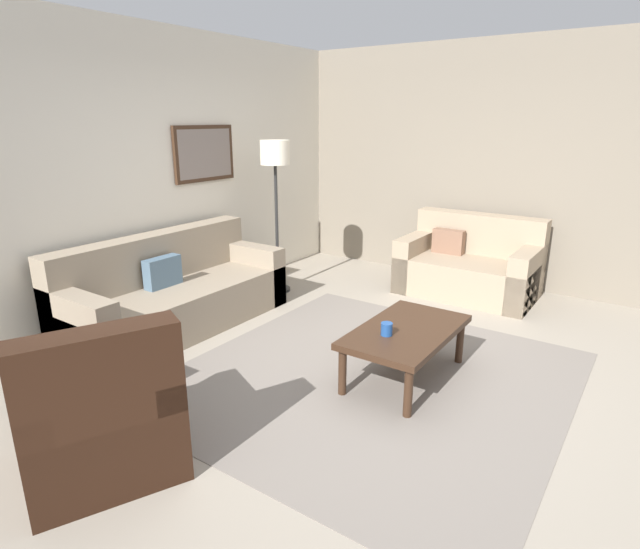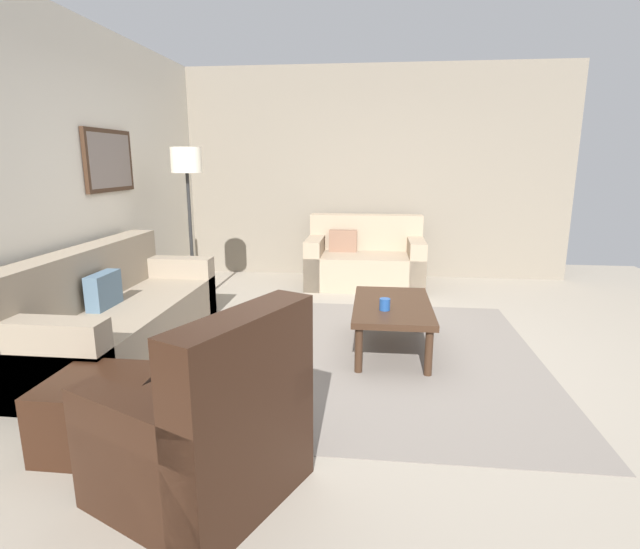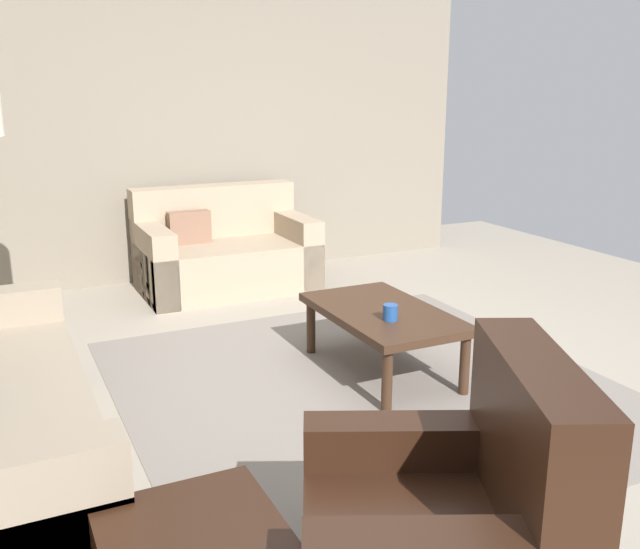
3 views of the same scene
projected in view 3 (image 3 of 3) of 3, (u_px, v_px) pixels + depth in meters
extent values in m
plane|color=gray|center=(366.00, 387.00, 4.18)|extent=(8.00, 8.00, 0.00)
cube|color=slate|center=(208.00, 124.00, 6.43)|extent=(0.12, 5.20, 2.80)
cube|color=slate|center=(366.00, 386.00, 4.18)|extent=(2.92, 2.79, 0.01)
cube|color=gray|center=(227.00, 266.00, 6.14)|extent=(0.90, 1.47, 0.42)
cube|color=gray|center=(215.00, 233.00, 6.37)|extent=(0.24, 1.47, 0.88)
cube|color=gray|center=(154.00, 263.00, 5.85)|extent=(0.90, 0.20, 0.62)
cube|color=gray|center=(293.00, 248.00, 6.38)|extent=(0.90, 0.20, 0.62)
cube|color=brown|center=(189.00, 227.00, 6.02)|extent=(0.12, 0.36, 0.28)
cube|color=black|center=(528.00, 504.00, 2.18)|extent=(0.81, 0.52, 0.95)
cube|color=black|center=(415.00, 496.00, 2.53)|extent=(0.48, 0.79, 0.60)
cylinder|color=#382316|center=(465.00, 365.00, 4.03)|extent=(0.06, 0.06, 0.36)
cylinder|color=#382316|center=(379.00, 316.00, 4.89)|extent=(0.06, 0.06, 0.36)
cylinder|color=#382316|center=(387.00, 381.00, 3.82)|extent=(0.06, 0.06, 0.36)
cylinder|color=#382316|center=(311.00, 327.00, 4.67)|extent=(0.06, 0.06, 0.36)
cube|color=#382316|center=(383.00, 313.00, 4.30)|extent=(1.10, 0.64, 0.05)
cylinder|color=#1E478C|center=(390.00, 312.00, 4.08)|extent=(0.09, 0.09, 0.10)
cylinder|color=black|center=(4.00, 367.00, 4.44)|extent=(0.28, 0.28, 0.03)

